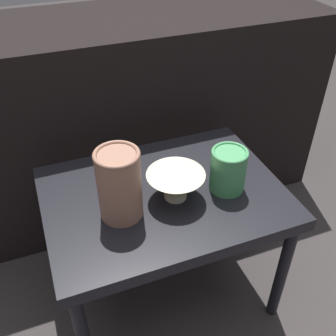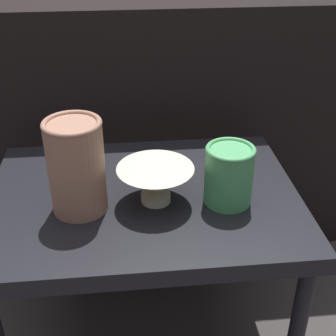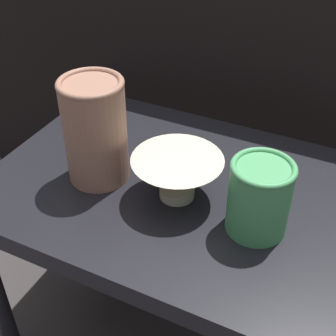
# 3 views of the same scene
# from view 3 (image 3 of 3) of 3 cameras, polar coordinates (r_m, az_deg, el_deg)

# --- Properties ---
(ground_plane) EXTENTS (8.00, 8.00, 0.00)m
(ground_plane) POSITION_cam_3_polar(r_m,az_deg,el_deg) (1.24, 0.38, -18.66)
(ground_plane) COLOR #383333
(table) EXTENTS (0.69, 0.51, 0.46)m
(table) POSITION_cam_3_polar(r_m,az_deg,el_deg) (0.93, 0.48, -4.23)
(table) COLOR black
(table) RESTS_ON ground_plane
(couch_backdrop) EXTENTS (1.68, 0.50, 0.79)m
(couch_backdrop) POSITION_cam_3_polar(r_m,az_deg,el_deg) (1.40, 10.99, 9.67)
(couch_backdrop) COLOR black
(couch_backdrop) RESTS_ON ground_plane
(bowl) EXTENTS (0.17, 0.17, 0.08)m
(bowl) POSITION_cam_3_polar(r_m,az_deg,el_deg) (0.84, 1.12, -0.81)
(bowl) COLOR beige
(bowl) RESTS_ON table
(vase_textured_left) EXTENTS (0.12, 0.12, 0.20)m
(vase_textured_left) POSITION_cam_3_polar(r_m,az_deg,el_deg) (0.86, -8.88, 4.64)
(vase_textured_left) COLOR #996B56
(vase_textured_left) RESTS_ON table
(vase_colorful_right) EXTENTS (0.11, 0.11, 0.13)m
(vase_colorful_right) POSITION_cam_3_polar(r_m,az_deg,el_deg) (0.77, 11.08, -3.41)
(vase_colorful_right) COLOR #47995B
(vase_colorful_right) RESTS_ON table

